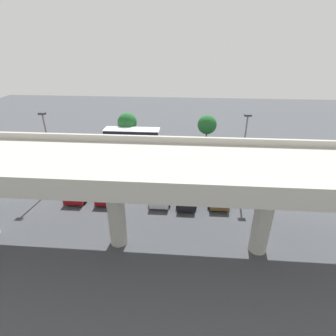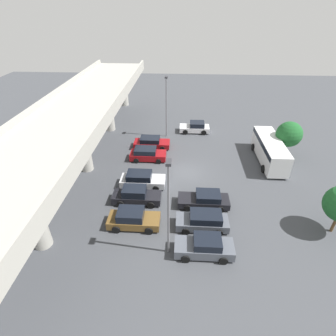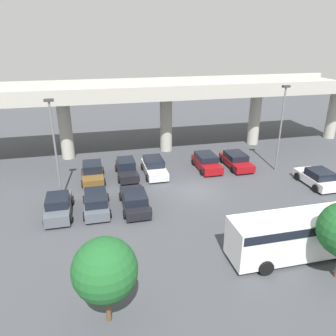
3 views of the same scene
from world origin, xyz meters
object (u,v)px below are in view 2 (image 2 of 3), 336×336
Objects in this scene: tree_front_centre at (289,134)px; parked_car_1 at (133,219)px; parked_car_3 at (142,180)px; parked_car_5 at (151,143)px; parked_car_2 at (136,196)px; parked_car_0 at (205,247)px; parked_car_6 at (195,127)px; parked_car_4 at (147,154)px; lamp_post_near_aisle at (169,204)px; shuttle_bus at (270,149)px; lamp_post_mid_lot at (166,103)px; parked_car_8 at (205,200)px; parked_car_7 at (203,221)px.

parked_car_1 is at bearing 127.66° from tree_front_centre.
parked_car_3 is 0.99× the size of parked_car_5.
parked_car_2 is 1.00× the size of parked_car_3.
tree_front_centre is (-1.50, -16.75, 2.36)m from parked_car_5.
parked_car_1 is at bearing -24.13° from parked_car_0.
parked_car_5 is at bearing 41.24° from parked_car_6.
lamp_post_near_aisle is at bearing -76.48° from parked_car_4.
shuttle_bus reaches higher than parked_car_6.
parked_car_1 is at bearing -89.92° from parked_car_5.
parked_car_1 is 1.02× the size of parked_car_4.
lamp_post_mid_lot is (-1.68, 4.14, 4.15)m from parked_car_6.
parked_car_0 is at bearing -54.72° from parked_car_3.
lamp_post_mid_lot is at bearing -78.46° from parked_car_0.
parked_car_2 reaches higher than parked_car_5.
parked_car_1 is 0.54× the size of lamp_post_near_aisle.
parked_car_2 is 8.09m from parked_car_4.
parked_car_2 is 0.96× the size of parked_car_8.
lamp_post_mid_lot is at bearing 82.30° from parked_car_2.
tree_front_centre reaches higher than parked_car_1.
parked_car_8 is at bearing -51.90° from parked_car_4.
parked_car_3 reaches higher than parked_car_7.
shuttle_bus is (11.64, -8.48, 0.88)m from parked_car_7.
parked_car_0 is 21.40m from lamp_post_mid_lot.
parked_car_5 is at bearing 79.58° from shuttle_bus.
shuttle_bus is at bearing -120.59° from parked_car_0.
parked_car_3 is 1.07× the size of parked_car_4.
parked_car_1 reaches higher than parked_car_5.
parked_car_1 is 11.26m from parked_car_4.
parked_car_1 is (2.66, 5.95, 0.01)m from parked_car_0.
parked_car_4 is at bearing 95.59° from tree_front_centre.
parked_car_6 is at bearing -89.71° from parked_car_7.
parked_car_0 is 1.04× the size of parked_car_4.
shuttle_bus is 1.01× the size of lamp_post_mid_lot.
parked_car_1 is 5.80m from lamp_post_near_aisle.
tree_front_centre is (1.17, -2.26, 1.42)m from shuttle_bus.
lamp_post_mid_lot reaches higher than lamp_post_near_aisle.
parked_car_6 is 0.95× the size of tree_front_centre.
lamp_post_mid_lot is at bearing 22.05° from parked_car_6.
tree_front_centre is (-5.00, -14.98, -1.83)m from lamp_post_mid_lot.
parked_car_4 is at bearing 91.91° from shuttle_bus.
tree_front_centre is at bearing -130.02° from parked_car_7.
parked_car_7 is (-3.06, -6.23, 0.00)m from parked_car_2.
parked_car_7 is 0.92× the size of parked_car_8.
parked_car_1 is at bearing -89.19° from parked_car_4.
parked_car_0 reaches higher than parked_car_6.
lamp_post_near_aisle is (-13.91, -3.34, 4.08)m from parked_car_4.
parked_car_8 is 1.05× the size of tree_front_centre.
lamp_post_mid_lot is (20.57, 4.20, 4.13)m from parked_car_0.
parked_car_1 is 0.97× the size of tree_front_centre.
parked_car_1 reaches higher than parked_car_0.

